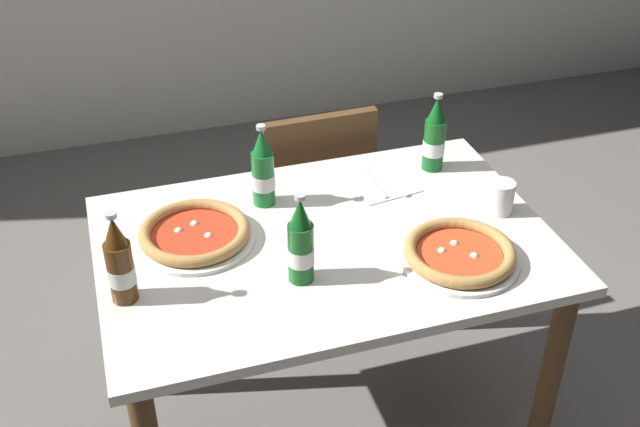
# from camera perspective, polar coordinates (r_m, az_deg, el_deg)

# --- Properties ---
(dining_table_main) EXTENTS (1.20, 0.80, 0.75)m
(dining_table_main) POSITION_cam_1_polar(r_m,az_deg,el_deg) (2.14, 0.40, -4.37)
(dining_table_main) COLOR silver
(dining_table_main) RESTS_ON ground_plane
(chair_behind_table) EXTENTS (0.41, 0.41, 0.85)m
(chair_behind_table) POSITION_cam_1_polar(r_m,az_deg,el_deg) (2.74, -0.72, 1.22)
(chair_behind_table) COLOR brown
(chair_behind_table) RESTS_ON ground_plane
(pizza_margherita_near) EXTENTS (0.32, 0.32, 0.04)m
(pizza_margherita_near) POSITION_cam_1_polar(r_m,az_deg,el_deg) (2.08, -9.17, -1.47)
(pizza_margherita_near) COLOR white
(pizza_margherita_near) RESTS_ON dining_table_main
(pizza_marinara_far) EXTENTS (0.31, 0.31, 0.04)m
(pizza_marinara_far) POSITION_cam_1_polar(r_m,az_deg,el_deg) (2.02, 10.19, -2.93)
(pizza_marinara_far) COLOR white
(pizza_marinara_far) RESTS_ON dining_table_main
(beer_bottle_left) EXTENTS (0.07, 0.07, 0.25)m
(beer_bottle_left) POSITION_cam_1_polar(r_m,az_deg,el_deg) (1.88, -1.43, -2.30)
(beer_bottle_left) COLOR #14591E
(beer_bottle_left) RESTS_ON dining_table_main
(beer_bottle_center) EXTENTS (0.07, 0.07, 0.25)m
(beer_bottle_center) POSITION_cam_1_polar(r_m,az_deg,el_deg) (2.36, 8.39, 5.53)
(beer_bottle_center) COLOR #14591E
(beer_bottle_center) RESTS_ON dining_table_main
(beer_bottle_right) EXTENTS (0.07, 0.07, 0.25)m
(beer_bottle_right) POSITION_cam_1_polar(r_m,az_deg,el_deg) (1.87, -14.48, -3.59)
(beer_bottle_right) COLOR #512D0F
(beer_bottle_right) RESTS_ON dining_table_main
(beer_bottle_extra) EXTENTS (0.07, 0.07, 0.25)m
(beer_bottle_extra) POSITION_cam_1_polar(r_m,az_deg,el_deg) (2.17, -4.21, 3.12)
(beer_bottle_extra) COLOR #196B2D
(beer_bottle_extra) RESTS_ON dining_table_main
(napkin_with_cutlery) EXTENTS (0.20, 0.20, 0.01)m
(napkin_with_cutlery) POSITION_cam_1_polar(r_m,az_deg,el_deg) (2.31, 4.51, 2.23)
(napkin_with_cutlery) COLOR white
(napkin_with_cutlery) RESTS_ON dining_table_main
(paper_cup) EXTENTS (0.07, 0.07, 0.09)m
(paper_cup) POSITION_cam_1_polar(r_m,az_deg,el_deg) (2.21, 13.13, 1.18)
(paper_cup) COLOR white
(paper_cup) RESTS_ON dining_table_main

